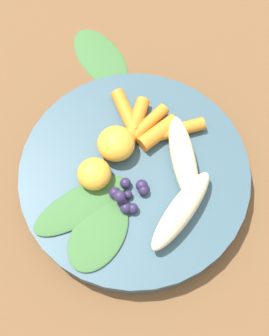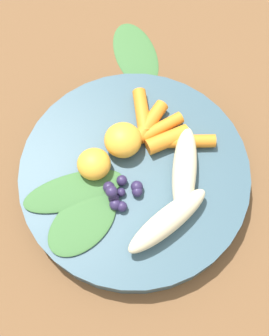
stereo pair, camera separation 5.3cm
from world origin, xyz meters
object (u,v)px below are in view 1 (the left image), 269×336
at_px(banana_peeled_right, 181,210).
at_px(orange_segment_near, 94,174).
at_px(banana_peeled_left, 183,158).
at_px(bowl, 134,176).
at_px(kale_leaf_stray, 100,57).

height_order(banana_peeled_right, orange_segment_near, orange_segment_near).
xyz_separation_m(banana_peeled_right, orange_segment_near, (0.04, 0.10, 0.00)).
bearing_deg(banana_peeled_left, orange_segment_near, 92.37).
xyz_separation_m(banana_peeled_left, banana_peeled_right, (-0.07, 0.00, 0.00)).
xyz_separation_m(bowl, banana_peeled_left, (0.01, -0.06, 0.03)).
bearing_deg(banana_peeled_right, banana_peeled_left, 31.27).
relative_size(banana_peeled_left, kale_leaf_stray, 0.97).
distance_m(bowl, orange_segment_near, 0.06).
relative_size(bowl, banana_peeled_left, 2.51).
distance_m(bowl, banana_peeled_right, 0.08).
relative_size(banana_peeled_left, banana_peeled_right, 1.00).
distance_m(banana_peeled_left, banana_peeled_right, 0.07).
bearing_deg(kale_leaf_stray, banana_peeled_right, 170.35).
bearing_deg(kale_leaf_stray, bowl, 162.08).
bearing_deg(banana_peeled_right, bowl, 80.19).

